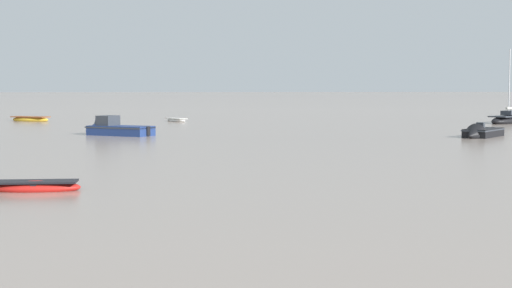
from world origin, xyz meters
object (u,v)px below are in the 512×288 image
object	(u,v)px
motorboat_moored_4	(480,134)
rowboat_moored_0	(176,120)
rowboat_moored_1	(36,187)
motorboat_moored_1	(111,131)
rowboat_moored_2	(30,119)
sailboat_moored_2	(511,120)

from	to	relation	value
motorboat_moored_4	rowboat_moored_0	bearing A→B (deg)	-100.63
rowboat_moored_1	motorboat_moored_1	size ratio (longest dim) A/B	0.54
motorboat_moored_1	motorboat_moored_4	bearing A→B (deg)	-158.70
motorboat_moored_1	rowboat_moored_1	bearing A→B (deg)	122.20
rowboat_moored_2	sailboat_moored_2	distance (m)	50.52
rowboat_moored_2	sailboat_moored_2	world-z (taller)	sailboat_moored_2
rowboat_moored_2	motorboat_moored_4	distance (m)	48.79
motorboat_moored_1	motorboat_moored_4	size ratio (longest dim) A/B	1.21
rowboat_moored_2	sailboat_moored_2	size ratio (longest dim) A/B	0.61
rowboat_moored_1	rowboat_moored_0	bearing A→B (deg)	-95.03
rowboat_moored_0	rowboat_moored_2	distance (m)	15.77
rowboat_moored_0	rowboat_moored_2	world-z (taller)	rowboat_moored_2
motorboat_moored_4	rowboat_moored_1	bearing A→B (deg)	-4.64
rowboat_moored_1	rowboat_moored_2	world-z (taller)	rowboat_moored_2
sailboat_moored_2	motorboat_moored_4	xyz separation A→B (m)	(-10.52, -21.53, -0.10)
rowboat_moored_2	sailboat_moored_2	xyz separation A→B (m)	(50.02, -7.10, 0.15)
rowboat_moored_1	motorboat_moored_4	world-z (taller)	motorboat_moored_4
motorboat_moored_1	motorboat_moored_4	xyz separation A→B (m)	(27.95, -4.29, -0.10)
rowboat_moored_2	motorboat_moored_1	bearing A→B (deg)	141.60
rowboat_moored_0	motorboat_moored_1	world-z (taller)	motorboat_moored_1
rowboat_moored_0	motorboat_moored_1	bearing A→B (deg)	-44.72
sailboat_moored_2	motorboat_moored_1	bearing A→B (deg)	-16.65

